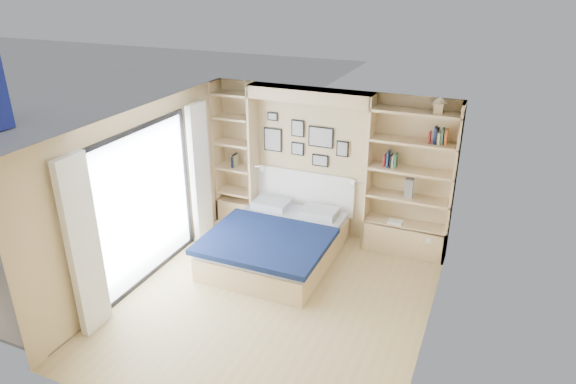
% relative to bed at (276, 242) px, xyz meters
% --- Properties ---
extents(ground, '(4.50, 4.50, 0.00)m').
position_rel_bed_xyz_m(ground, '(0.45, -1.11, -0.28)').
color(ground, tan).
rests_on(ground, ground).
extents(room_shell, '(4.50, 4.50, 4.50)m').
position_rel_bed_xyz_m(room_shell, '(0.06, 0.41, 0.79)').
color(room_shell, tan).
rests_on(room_shell, ground).
extents(bed, '(1.81, 2.25, 1.07)m').
position_rel_bed_xyz_m(bed, '(0.00, 0.00, 0.00)').
color(bed, '#D2B488').
rests_on(bed, ground).
extents(photo_gallery, '(1.48, 0.02, 0.82)m').
position_rel_bed_xyz_m(photo_gallery, '(-0.00, 1.11, 1.32)').
color(photo_gallery, black).
rests_on(photo_gallery, ground).
extents(reading_lamps, '(1.92, 0.12, 0.15)m').
position_rel_bed_xyz_m(reading_lamps, '(0.15, 0.89, 0.82)').
color(reading_lamps, silver).
rests_on(reading_lamps, ground).
extents(shelf_decor, '(3.50, 0.23, 2.03)m').
position_rel_bed_xyz_m(shelf_decor, '(1.53, 0.96, 1.41)').
color(shelf_decor, '#A51E1E').
rests_on(shelf_decor, ground).
extents(deck, '(3.20, 4.00, 0.05)m').
position_rel_bed_xyz_m(deck, '(-3.15, -1.11, -0.28)').
color(deck, '#706153').
rests_on(deck, ground).
extents(deck_chair, '(0.75, 1.00, 0.90)m').
position_rel_bed_xyz_m(deck_chair, '(-2.89, -1.15, 0.15)').
color(deck_chair, tan).
rests_on(deck_chair, ground).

